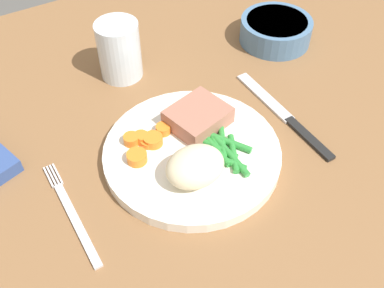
% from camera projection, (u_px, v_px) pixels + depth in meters
% --- Properties ---
extents(dining_table, '(1.20, 0.90, 0.02)m').
position_uv_depth(dining_table, '(157.00, 159.00, 0.60)').
color(dining_table, brown).
rests_on(dining_table, ground).
extents(dinner_plate, '(0.23, 0.23, 0.02)m').
position_uv_depth(dinner_plate, '(192.00, 153.00, 0.59)').
color(dinner_plate, white).
rests_on(dinner_plate, dining_table).
extents(meat_portion, '(0.09, 0.08, 0.03)m').
position_uv_depth(meat_portion, '(198.00, 117.00, 0.60)').
color(meat_portion, '#A86B56').
rests_on(meat_portion, dinner_plate).
extents(mashed_potatoes, '(0.07, 0.06, 0.04)m').
position_uv_depth(mashed_potatoes, '(195.00, 166.00, 0.53)').
color(mashed_potatoes, beige).
rests_on(mashed_potatoes, dinner_plate).
extents(carrot_slices, '(0.08, 0.05, 0.01)m').
position_uv_depth(carrot_slices, '(145.00, 142.00, 0.58)').
color(carrot_slices, orange).
rests_on(carrot_slices, dinner_plate).
extents(green_beans, '(0.06, 0.11, 0.01)m').
position_uv_depth(green_beans, '(223.00, 149.00, 0.58)').
color(green_beans, '#2D8C38').
rests_on(green_beans, dinner_plate).
extents(fork, '(0.01, 0.17, 0.00)m').
position_uv_depth(fork, '(72.00, 213.00, 0.53)').
color(fork, silver).
rests_on(fork, dining_table).
extents(knife, '(0.02, 0.21, 0.01)m').
position_uv_depth(knife, '(285.00, 116.00, 0.64)').
color(knife, black).
rests_on(knife, dining_table).
extents(water_glass, '(0.07, 0.07, 0.09)m').
position_uv_depth(water_glass, '(120.00, 54.00, 0.68)').
color(water_glass, silver).
rests_on(water_glass, dining_table).
extents(salad_bowl, '(0.12, 0.12, 0.04)m').
position_uv_depth(salad_bowl, '(276.00, 29.00, 0.76)').
color(salad_bowl, '#4C7299').
rests_on(salad_bowl, dining_table).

